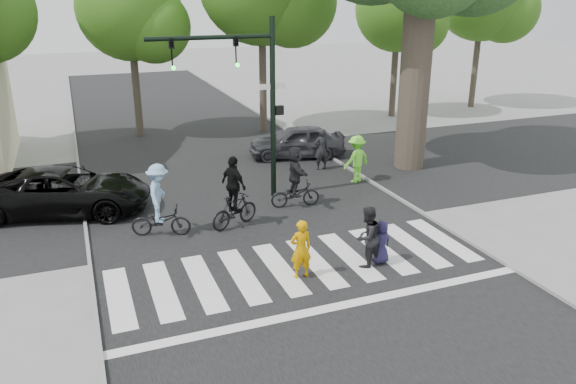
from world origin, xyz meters
name	(u,v)px	position (x,y,z in m)	size (l,w,h in m)	color
ground	(313,283)	(0.00, 0.00, 0.00)	(120.00, 120.00, 0.00)	gray
road_stem	(251,212)	(0.00, 5.00, 0.01)	(10.00, 70.00, 0.01)	black
road_cross	(227,184)	(0.00, 8.00, 0.01)	(70.00, 10.00, 0.01)	black
curb_left	(86,234)	(-5.05, 5.00, 0.05)	(0.10, 70.00, 0.10)	gray
curb_right	(388,192)	(5.05, 5.00, 0.05)	(0.10, 70.00, 0.10)	gray
crosswalk	(303,271)	(0.00, 0.66, 0.01)	(10.00, 3.85, 0.01)	silver
traffic_signal	(248,85)	(0.35, 6.20, 3.90)	(4.45, 0.29, 6.00)	black
bg_tree_2	(135,13)	(-1.76, 16.62, 5.78)	(5.04, 4.80, 8.40)	brown
bg_tree_4	(403,13)	(12.23, 16.12, 5.64)	(4.83, 4.60, 8.15)	brown
pedestrian_woman	(301,249)	(-0.17, 0.40, 0.77)	(0.56, 0.37, 1.53)	#D38D00
pedestrian_child	(381,242)	(2.09, 0.38, 0.59)	(0.57, 0.37, 1.18)	#1F1B3E
pedestrian_adult	(367,237)	(1.65, 0.37, 0.81)	(0.79, 0.61, 1.62)	black
cyclist_left	(160,205)	(-2.98, 4.21, 0.94)	(1.81, 1.25, 2.17)	black
cyclist_mid	(234,198)	(-0.80, 4.09, 0.90)	(1.73, 1.11, 2.20)	black
cyclist_right	(295,180)	(1.52, 4.98, 0.92)	(1.69, 1.57, 2.06)	black
car_suv	(64,191)	(-5.54, 7.13, 0.74)	(2.45, 5.31, 1.48)	black
car_grey	(297,141)	(3.77, 10.40, 0.69)	(1.63, 4.05, 1.38)	#303035
bystander_hivis	(356,159)	(4.59, 6.56, 0.88)	(1.14, 0.66, 1.77)	#72F436
bystander_dark	(321,149)	(4.01, 8.42, 0.83)	(0.61, 0.40, 1.67)	black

